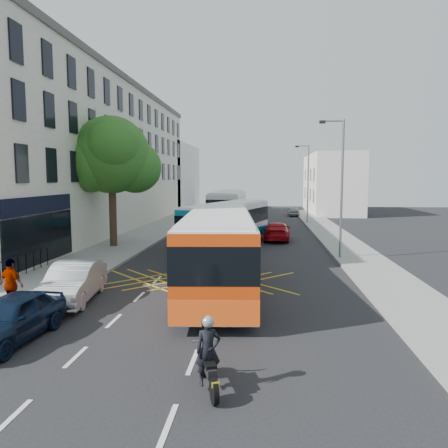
% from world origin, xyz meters
% --- Properties ---
extents(ground, '(120.00, 120.00, 0.00)m').
position_xyz_m(ground, '(0.00, 0.00, 0.00)').
color(ground, black).
rests_on(ground, ground).
extents(pavement_left, '(5.00, 70.00, 0.15)m').
position_xyz_m(pavement_left, '(-8.50, 15.00, 0.07)').
color(pavement_left, gray).
rests_on(pavement_left, ground).
extents(pavement_right, '(3.00, 70.00, 0.15)m').
position_xyz_m(pavement_right, '(7.50, 15.00, 0.07)').
color(pavement_right, gray).
rests_on(pavement_right, ground).
extents(terrace_main, '(8.30, 45.00, 13.50)m').
position_xyz_m(terrace_main, '(-14.00, 24.49, 6.76)').
color(terrace_main, beige).
rests_on(terrace_main, ground).
extents(terrace_far, '(8.00, 20.00, 10.00)m').
position_xyz_m(terrace_far, '(-14.00, 55.00, 5.00)').
color(terrace_far, silver).
rests_on(terrace_far, ground).
extents(building_right, '(6.00, 18.00, 8.00)m').
position_xyz_m(building_right, '(11.00, 48.00, 4.00)').
color(building_right, silver).
rests_on(building_right, ground).
extents(street_tree, '(6.30, 5.70, 8.80)m').
position_xyz_m(street_tree, '(-8.51, 14.97, 6.29)').
color(street_tree, '#382619').
rests_on(street_tree, pavement_left).
extents(lamp_near, '(1.45, 0.15, 8.00)m').
position_xyz_m(lamp_near, '(6.20, 12.00, 4.62)').
color(lamp_near, slate).
rests_on(lamp_near, pavement_right).
extents(lamp_far, '(1.45, 0.15, 8.00)m').
position_xyz_m(lamp_far, '(6.20, 32.00, 4.62)').
color(lamp_far, slate).
rests_on(lamp_far, pavement_right).
extents(railings, '(0.08, 5.60, 1.14)m').
position_xyz_m(railings, '(-9.70, 5.30, 0.72)').
color(railings, black).
rests_on(railings, pavement_left).
extents(bus_near, '(3.72, 12.13, 3.36)m').
position_xyz_m(bus_near, '(-0.11, 4.54, 1.77)').
color(bus_near, silver).
rests_on(bus_near, ground).
extents(bus_mid, '(5.64, 11.15, 3.06)m').
position_xyz_m(bus_mid, '(-0.71, 16.40, 1.61)').
color(bus_mid, silver).
rests_on(bus_mid, ground).
extents(bus_far, '(3.21, 12.38, 3.47)m').
position_xyz_m(bus_far, '(-1.81, 30.00, 1.83)').
color(bus_far, silver).
rests_on(bus_far, ground).
extents(motorbike, '(0.79, 1.90, 1.74)m').
position_xyz_m(motorbike, '(0.60, -4.47, 0.82)').
color(motorbike, black).
rests_on(motorbike, ground).
extents(parked_car_blue, '(1.95, 4.24, 1.41)m').
position_xyz_m(parked_car_blue, '(-5.60, -2.06, 0.70)').
color(parked_car_blue, black).
rests_on(parked_car_blue, ground).
extents(parked_car_silver, '(2.11, 4.70, 1.50)m').
position_xyz_m(parked_car_silver, '(-5.60, 2.19, 0.75)').
color(parked_car_silver, '#999DA0').
rests_on(parked_car_silver, ground).
extents(red_hatchback, '(2.24, 4.97, 1.41)m').
position_xyz_m(red_hatchback, '(2.81, 19.75, 0.71)').
color(red_hatchback, '#A1060F').
rests_on(red_hatchback, ground).
extents(distant_car_grey, '(2.57, 4.79, 1.28)m').
position_xyz_m(distant_car_grey, '(-0.34, 44.12, 0.64)').
color(distant_car_grey, '#3E4046').
rests_on(distant_car_grey, ground).
extents(distant_car_silver, '(1.44, 3.49, 1.18)m').
position_xyz_m(distant_car_silver, '(5.50, 41.58, 0.59)').
color(distant_car_silver, '#999CA0').
rests_on(distant_car_silver, ground).
extents(pedestrian_far, '(1.17, 0.77, 1.85)m').
position_xyz_m(pedestrian_far, '(-7.00, 0.34, 1.07)').
color(pedestrian_far, gray).
rests_on(pedestrian_far, pavement_left).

